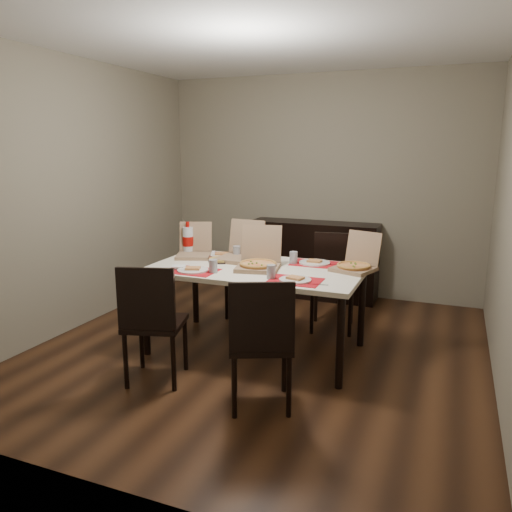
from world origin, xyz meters
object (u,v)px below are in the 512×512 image
at_px(pizza_box_center, 259,262).
at_px(soda_bottle, 188,240).
at_px(chair_near_right, 261,339).
at_px(sideboard, 313,260).
at_px(chair_far_left, 251,267).
at_px(chair_near_left, 152,319).
at_px(chair_far_right, 334,277).
at_px(dip_bowl, 267,262).
at_px(dining_table, 256,275).

height_order(pizza_box_center, soda_bottle, pizza_box_center).
xyz_separation_m(chair_near_right, pizza_box_center, (-0.38, 0.91, 0.29)).
xyz_separation_m(sideboard, chair_near_right, (0.39, -2.73, 0.06)).
bearing_deg(chair_near_right, chair_far_left, 114.22).
relative_size(chair_near_left, chair_far_right, 1.00).
bearing_deg(sideboard, pizza_box_center, -89.56).
relative_size(chair_near_right, soda_bottle, 2.97).
bearing_deg(dip_bowl, soda_bottle, 172.69).
bearing_deg(pizza_box_center, chair_far_left, 115.86).
bearing_deg(chair_far_right, dining_table, -120.04).
bearing_deg(chair_far_left, pizza_box_center, -64.14).
distance_m(pizza_box_center, dip_bowl, 0.20).
distance_m(sideboard, chair_near_left, 2.71).
xyz_separation_m(dining_table, pizza_box_center, (0.04, -0.03, 0.12)).
relative_size(chair_near_left, soda_bottle, 2.97).
height_order(chair_far_right, pizza_box_center, pizza_box_center).
bearing_deg(dip_bowl, dining_table, -105.26).
distance_m(chair_near_left, chair_near_right, 0.89).
xyz_separation_m(chair_far_left, chair_far_right, (0.90, -0.06, 0.00)).
relative_size(chair_near_right, pizza_box_center, 2.08).
bearing_deg(soda_bottle, chair_far_right, 23.71).
bearing_deg(soda_bottle, chair_far_left, 57.67).
xyz_separation_m(pizza_box_center, soda_bottle, (-0.85, 0.30, 0.08)).
bearing_deg(sideboard, dining_table, -90.73).
height_order(dining_table, soda_bottle, soda_bottle).
relative_size(chair_far_right, dip_bowl, 8.76).
relative_size(chair_far_left, dip_bowl, 8.76).
distance_m(sideboard, chair_far_right, 1.05).
height_order(dining_table, pizza_box_center, pizza_box_center).
xyz_separation_m(sideboard, pizza_box_center, (0.01, -1.82, 0.36)).
bearing_deg(chair_near_right, sideboard, 98.16).
bearing_deg(dining_table, sideboard, 89.27).
bearing_deg(chair_near_left, dip_bowl, 63.45).
xyz_separation_m(sideboard, chair_far_left, (-0.44, -0.88, 0.06)).
relative_size(sideboard, chair_far_left, 1.61).
height_order(chair_near_left, chair_near_right, same).
height_order(chair_near_right, chair_far_left, same).
height_order(dining_table, chair_near_left, chair_near_left).
bearing_deg(chair_far_right, pizza_box_center, -117.27).
height_order(chair_far_right, soda_bottle, soda_bottle).
relative_size(sideboard, chair_near_left, 1.61).
distance_m(dining_table, dip_bowl, 0.19).
xyz_separation_m(chair_near_left, pizza_box_center, (0.51, 0.85, 0.29)).
xyz_separation_m(sideboard, soda_bottle, (-0.83, -1.51, 0.43)).
relative_size(dip_bowl, soda_bottle, 0.34).
distance_m(chair_far_right, soda_bottle, 1.47).
distance_m(dip_bowl, soda_bottle, 0.87).
height_order(chair_far_left, chair_far_right, same).
relative_size(sideboard, soda_bottle, 4.78).
xyz_separation_m(dining_table, chair_near_left, (-0.48, -0.88, -0.17)).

